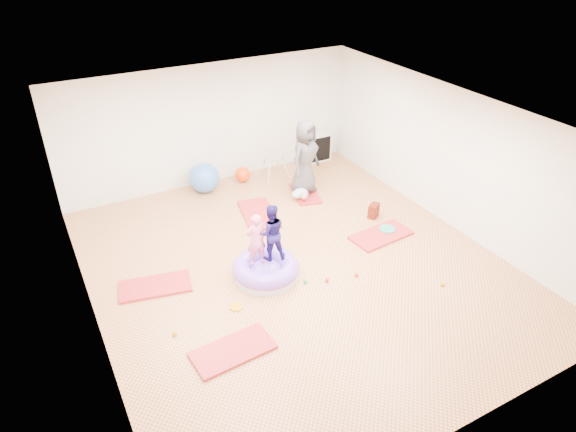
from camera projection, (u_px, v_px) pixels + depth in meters
room at (296, 199)px, 8.70m from camera, size 7.01×8.01×2.81m
gym_mat_front_left at (233, 350)px, 7.55m from camera, size 1.24×0.68×0.05m
gym_mat_mid_left at (155, 286)px, 8.85m from camera, size 1.31×0.84×0.05m
gym_mat_center_back at (259, 214)px, 10.97m from camera, size 0.89×1.40×0.05m
gym_mat_right at (381, 235)px, 10.25m from camera, size 1.29×0.73×0.05m
gym_mat_rear_right at (305, 193)px, 11.79m from camera, size 0.80×1.17×0.04m
inflatable_cushion at (266, 269)px, 9.07m from camera, size 1.18×1.18×0.37m
child_pink at (256, 237)px, 8.70m from camera, size 0.36×0.24×0.99m
child_navy at (271, 230)px, 8.83m from camera, size 0.60×0.52×1.06m
adult_caregiver at (305, 157)px, 11.40m from camera, size 0.99×0.85×1.71m
infant at (301, 194)px, 11.47m from camera, size 0.39×0.39×0.23m
ball_pit_balls at (309, 277)px, 9.07m from camera, size 4.54×3.34×0.07m
exercise_ball_blue at (204, 178)px, 11.75m from camera, size 0.69×0.69×0.69m
exercise_ball_orange at (243, 174)px, 12.27m from camera, size 0.36×0.36×0.36m
infant_play_gym at (274, 165)px, 12.37m from camera, size 0.65×0.61×0.49m
cube_shelf at (316, 147)px, 13.21m from camera, size 0.74×0.36×0.74m
balance_disc at (387, 230)px, 10.40m from camera, size 0.33×0.33×0.07m
backpack at (374, 211)px, 10.84m from camera, size 0.31×0.27×0.30m
yellow_toy at (236, 307)px, 8.40m from camera, size 0.21×0.21×0.03m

